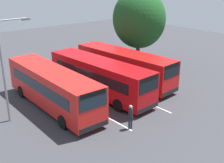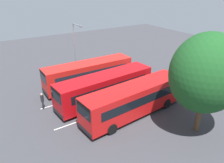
% 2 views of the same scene
% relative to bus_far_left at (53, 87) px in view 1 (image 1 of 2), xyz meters
% --- Properties ---
extents(ground_plane, '(69.62, 69.62, 0.00)m').
position_rel_bus_far_left_xyz_m(ground_plane, '(-0.40, 4.18, -1.71)').
color(ground_plane, '#38383D').
extents(bus_far_left, '(11.08, 2.65, 3.09)m').
position_rel_bus_far_left_xyz_m(bus_far_left, '(0.00, 0.00, 0.00)').
color(bus_far_left, red).
rests_on(bus_far_left, ground).
extents(bus_center_left, '(11.22, 3.29, 3.09)m').
position_rel_bus_far_left_xyz_m(bus_center_left, '(0.27, 4.42, 0.00)').
color(bus_center_left, '#B70C11').
rests_on(bus_center_left, ground).
extents(bus_center_right, '(11.23, 3.37, 3.09)m').
position_rel_bus_far_left_xyz_m(bus_center_right, '(-0.70, 8.12, 0.00)').
color(bus_center_right, red).
rests_on(bus_center_right, ground).
extents(pedestrian, '(0.43, 0.43, 1.78)m').
position_rel_bus_far_left_xyz_m(pedestrian, '(6.44, 2.36, -0.65)').
color(pedestrian, '#232833').
rests_on(pedestrian, ground).
extents(street_lamp, '(0.32, 2.40, 7.27)m').
position_rel_bus_far_left_xyz_m(street_lamp, '(0.05, -3.38, 2.49)').
color(street_lamp, gray).
rests_on(street_lamp, ground).
extents(depot_tree, '(6.18, 5.56, 8.63)m').
position_rel_bus_far_left_xyz_m(depot_tree, '(-3.89, 13.08, 3.66)').
color(depot_tree, '#4C3823').
rests_on(depot_tree, ground).
extents(lane_stripe_outer_left, '(14.26, 0.45, 0.01)m').
position_rel_bus_far_left_xyz_m(lane_stripe_outer_left, '(-0.40, 2.09, -1.71)').
color(lane_stripe_outer_left, silver).
rests_on(lane_stripe_outer_left, ground).
extents(lane_stripe_inner_left, '(14.26, 0.45, 0.01)m').
position_rel_bus_far_left_xyz_m(lane_stripe_inner_left, '(-0.40, 6.26, -1.71)').
color(lane_stripe_inner_left, silver).
rests_on(lane_stripe_inner_left, ground).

